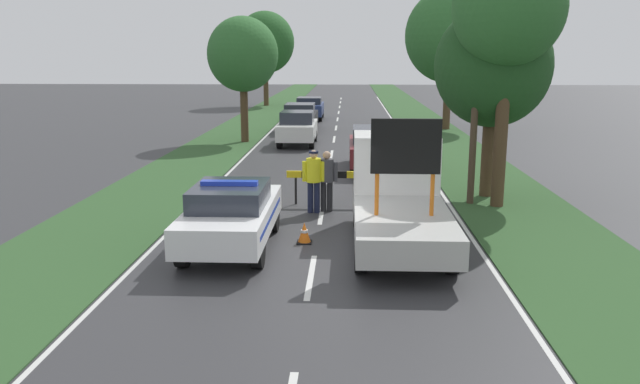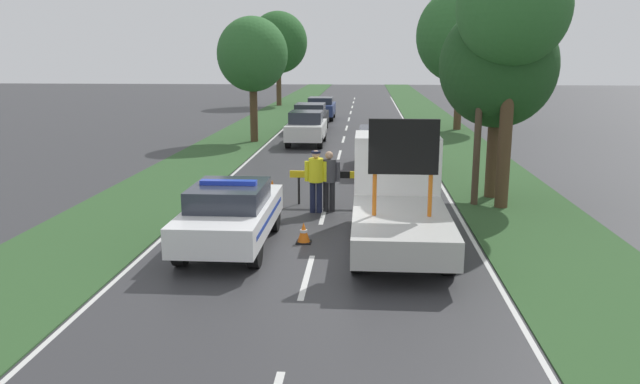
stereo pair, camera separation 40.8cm
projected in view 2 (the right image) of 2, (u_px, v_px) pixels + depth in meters
The scene contains 22 objects.
ground_plane at pixel (313, 254), 13.88m from camera, with size 160.00×160.00×0.00m, color #333335.
lane_markings at pixel (342, 145), 30.65m from camera, with size 7.58×71.20×0.01m.
grass_verge_left at pixel (241, 136), 33.75m from camera, with size 3.47×120.00×0.03m.
grass_verge_right at pixel (449, 138), 32.96m from camera, with size 3.47×120.00×0.03m.
police_car at pixel (231, 213), 14.25m from camera, with size 1.82×4.51×1.59m.
work_truck at pixel (398, 195), 14.68m from camera, with size 2.08×5.42×3.06m.
road_barrier at pixel (335, 177), 18.29m from camera, with size 2.66×0.08×1.00m.
police_officer at pixel (316, 176), 17.33m from camera, with size 0.63×0.40×1.77m.
pedestrian_civilian at pixel (329, 176), 17.45m from camera, with size 0.62×0.39×1.72m.
traffic_cone_near_police at pixel (272, 191), 18.65m from camera, with size 0.50×0.50×0.69m.
traffic_cone_centre_front at pixel (241, 199), 17.97m from camera, with size 0.40×0.40×0.56m.
traffic_cone_near_truck at pixel (304, 233), 14.68m from camera, with size 0.35×0.35×0.49m.
queued_car_wagon_maroon at pixel (381, 148), 23.93m from camera, with size 1.90×4.22×1.64m.
queued_car_van_white at pixel (306, 128), 30.51m from camera, with size 1.76×4.03×1.65m.
queued_car_sedan_black at pixel (310, 117), 36.08m from camera, with size 1.86×4.68×1.59m.
queued_car_hatch_blue at pixel (321, 108), 42.47m from camera, with size 1.83×4.13×1.51m.
roadside_tree_near_left at pixel (278, 43), 52.88m from camera, with size 4.93×4.93×7.94m.
roadside_tree_near_right at pixel (498, 67), 18.52m from camera, with size 3.48×3.48×5.84m.
roadside_tree_mid_left at pixel (513, 9), 16.87m from camera, with size 3.08×3.08×7.23m.
roadside_tree_mid_right at pixel (461, 36), 35.57m from camera, with size 5.13×5.13×8.10m.
roadside_tree_far_left at pixel (252, 55), 30.74m from camera, with size 3.49×3.49×6.20m.
utility_pole at pixel (480, 99), 17.73m from camera, with size 1.20×0.20×6.02m.
Camera 2 is at (1.12, -13.21, 4.35)m, focal length 35.00 mm.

